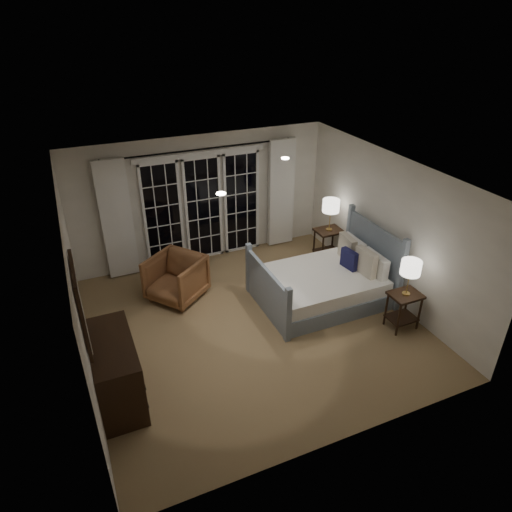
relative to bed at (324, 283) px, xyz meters
name	(u,v)px	position (x,y,z in m)	size (l,w,h in m)	color
floor	(253,323)	(-1.42, -0.17, -0.32)	(5.00, 5.00, 0.00)	olive
ceiling	(253,177)	(-1.42, -0.17, 2.18)	(5.00, 5.00, 0.00)	white
wall_left	(77,294)	(-3.92, -0.17, 0.93)	(0.02, 5.00, 2.50)	beige
wall_right	(389,228)	(1.08, -0.17, 0.93)	(0.02, 5.00, 2.50)	beige
wall_back	(202,199)	(-1.42, 2.33, 0.93)	(5.00, 0.02, 2.50)	beige
wall_front	(346,362)	(-1.42, -2.67, 0.93)	(5.00, 0.02, 2.50)	beige
french_doors	(203,207)	(-1.42, 2.29, 0.77)	(2.50, 0.04, 2.20)	black
curtain_rod	(201,149)	(-1.42, 2.23, 1.93)	(0.03, 0.03, 3.50)	black
curtain_left	(117,220)	(-3.07, 2.21, 0.83)	(0.55, 0.10, 2.25)	white
curtain_right	(281,193)	(0.23, 2.21, 0.83)	(0.55, 0.10, 2.25)	white
downlight_a	(285,158)	(-0.62, 0.43, 2.17)	(0.12, 0.12, 0.01)	white
downlight_b	(221,194)	(-2.02, -0.57, 2.17)	(0.12, 0.12, 0.01)	white
bed	(324,283)	(0.00, 0.00, 0.00)	(2.13, 1.52, 1.23)	slate
nightstand_left	(404,305)	(0.73, -1.18, 0.09)	(0.48, 0.39, 0.63)	black
nightstand_right	(328,240)	(0.78, 1.18, 0.13)	(0.52, 0.41, 0.67)	black
lamp_left	(411,268)	(0.73, -1.18, 0.78)	(0.31, 0.31, 0.59)	tan
lamp_right	(331,206)	(0.78, 1.18, 0.86)	(0.33, 0.33, 0.63)	tan
armchair	(176,278)	(-2.35, 1.06, 0.08)	(0.85, 0.87, 0.79)	brown
dresser	(116,371)	(-3.65, -0.92, 0.14)	(0.54, 1.28, 0.91)	black
mirror	(81,305)	(-3.89, -0.92, 1.23)	(0.05, 0.85, 1.00)	black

